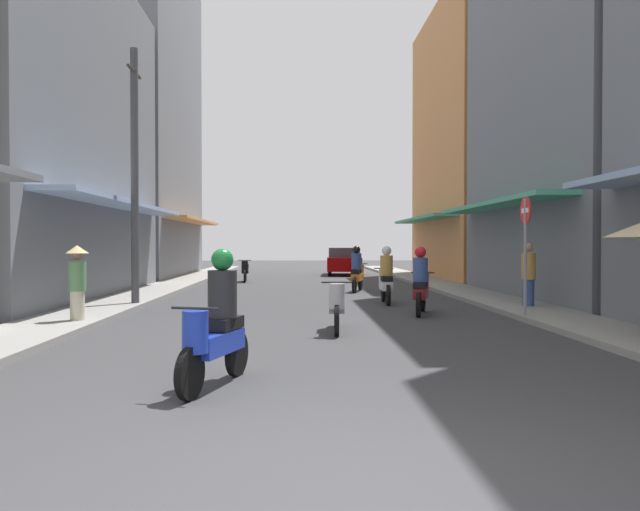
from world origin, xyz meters
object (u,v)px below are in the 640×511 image
object	(u,v)px
motorbike_silver	(337,305)
utility_pole	(135,175)
pedestrian_foreground	(77,280)
motorbike_white	(386,278)
pedestrian_crossing	(528,277)
motorbike_blue	(216,325)
street_sign_no_entry	(525,240)
motorbike_black	(245,270)
parked_car	(344,261)
motorbike_orange	(357,271)
motorbike_maroon	(421,284)

from	to	relation	value
motorbike_silver	utility_pole	size ratio (longest dim) A/B	0.27
pedestrian_foreground	utility_pole	bearing A→B (deg)	86.71
motorbike_silver	pedestrian_foreground	world-z (taller)	pedestrian_foreground
motorbike_white	pedestrian_crossing	size ratio (longest dim) A/B	1.09
motorbike_blue	pedestrian_crossing	distance (m)	10.34
motorbike_white	motorbike_silver	world-z (taller)	motorbike_white
motorbike_silver	street_sign_no_entry	distance (m)	4.59
pedestrian_foreground	motorbike_black	bearing A→B (deg)	81.53
motorbike_black	motorbike_blue	bearing A→B (deg)	-86.37
parked_car	street_sign_no_entry	xyz separation A→B (m)	(2.32, -19.94, 0.98)
motorbike_silver	motorbike_orange	world-z (taller)	motorbike_orange
motorbike_white	motorbike_silver	xyz separation A→B (m)	(-1.72, -5.49, -0.20)
motorbike_white	motorbike_black	bearing A→B (deg)	114.73
motorbike_white	motorbike_silver	distance (m)	5.75
motorbike_white	motorbike_blue	world-z (taller)	same
motorbike_maroon	motorbike_black	world-z (taller)	motorbike_maroon
motorbike_white	pedestrian_crossing	distance (m)	3.78
motorbike_silver	pedestrian_crossing	world-z (taller)	pedestrian_crossing
parked_car	pedestrian_foreground	distance (m)	21.62
motorbike_black	pedestrian_crossing	size ratio (longest dim) A/B	1.09
motorbike_maroon	utility_pole	size ratio (longest dim) A/B	0.26
motorbike_silver	motorbike_orange	distance (m)	9.88
motorbike_white	pedestrian_foreground	distance (m)	8.15
motorbike_maroon	motorbike_silver	xyz separation A→B (m)	(-2.15, -2.80, -0.20)
motorbike_maroon	motorbike_orange	distance (m)	7.03
motorbike_maroon	utility_pole	distance (m)	7.78
motorbike_black	motorbike_orange	world-z (taller)	motorbike_orange
pedestrian_foreground	motorbike_white	bearing A→B (deg)	33.09
motorbike_black	utility_pole	size ratio (longest dim) A/B	0.27
motorbike_white	street_sign_no_entry	bearing A→B (deg)	-58.20
motorbike_blue	street_sign_no_entry	world-z (taller)	street_sign_no_entry
motorbike_silver	parked_car	size ratio (longest dim) A/B	0.43
motorbike_orange	pedestrian_crossing	size ratio (longest dim) A/B	1.06
parked_car	utility_pole	size ratio (longest dim) A/B	0.63
motorbike_maroon	motorbike_blue	distance (m)	8.16
motorbike_orange	utility_pole	size ratio (longest dim) A/B	0.27
motorbike_blue	parked_car	xyz separation A→B (m)	(3.49, 25.93, 0.04)
motorbike_silver	pedestrian_foreground	size ratio (longest dim) A/B	1.13
motorbike_orange	pedestrian_crossing	bearing A→B (deg)	-60.17
pedestrian_foreground	motorbike_blue	bearing A→B (deg)	-57.80
motorbike_orange	pedestrian_foreground	xyz separation A→B (m)	(-6.47, -8.75, 0.20)
motorbike_blue	parked_car	size ratio (longest dim) A/B	0.42
motorbike_blue	utility_pole	size ratio (longest dim) A/B	0.26
pedestrian_crossing	street_sign_no_entry	xyz separation A→B (m)	(-0.81, -1.95, 0.88)
motorbike_black	street_sign_no_entry	xyz separation A→B (m)	(7.08, -14.01, 1.21)
parked_car	street_sign_no_entry	distance (m)	20.10
pedestrian_foreground	motorbike_silver	bearing A→B (deg)	-11.50
motorbike_silver	pedestrian_foreground	distance (m)	5.23
motorbike_maroon	pedestrian_crossing	bearing A→B (deg)	14.57
pedestrian_crossing	motorbike_blue	bearing A→B (deg)	-129.80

